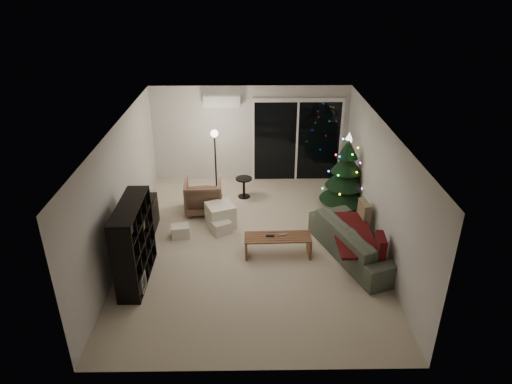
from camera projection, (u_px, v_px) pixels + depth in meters
room at (271, 170)px, 10.22m from camera, size 6.50×7.51×2.60m
bookshelf at (123, 243)px, 8.00m from camera, size 0.62×1.55×1.51m
media_cabinet at (145, 218)px, 9.63m from camera, size 0.43×1.09×0.68m
stereo at (143, 201)px, 9.45m from camera, size 0.34×0.41×0.14m
armchair at (203, 196)px, 10.45m from camera, size 0.89×0.91×0.78m
ottoman at (220, 215)px, 9.93m from camera, size 0.72×0.72×0.50m
cardboard_box_a at (180, 231)px, 9.54m from camera, size 0.42×0.35×0.27m
cardboard_box_b at (222, 227)px, 9.68m from camera, size 0.48×0.44×0.27m
side_table at (244, 188)px, 11.16m from camera, size 0.52×0.52×0.50m
floor_lamp at (216, 165)px, 10.94m from camera, size 0.26×0.26×1.66m
sofa at (357, 241)px, 8.82m from camera, size 1.67×2.50×0.68m
sofa_throw at (353, 234)px, 8.75m from camera, size 0.73×1.68×0.06m
cushion_a at (364, 212)px, 9.29m from camera, size 0.17×0.46×0.45m
cushion_b at (380, 247)px, 8.12m from camera, size 0.17×0.46×0.45m
coffee_table at (278, 245)px, 8.92m from camera, size 1.31×0.49×0.41m
remote_a at (270, 236)px, 8.82m from camera, size 0.16×0.05×0.02m
remote_b at (283, 235)px, 8.87m from camera, size 0.16×0.09×0.02m
christmas_tree at (346, 171)px, 10.39m from camera, size 1.31×1.31×1.84m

